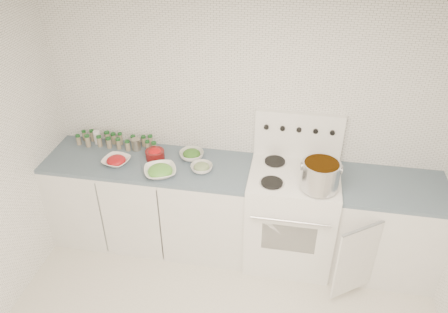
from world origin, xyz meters
The scene contains 13 objects.
room_walls centered at (0.00, 0.00, 1.56)m, with size 3.54×3.04×2.52m.
counter_left centered at (-0.82, 1.19, 0.45)m, with size 1.85×0.62×0.90m.
stove centered at (0.48, 1.19, 0.50)m, with size 0.76×0.70×1.36m.
counter_right centered at (1.30, 1.19, 0.45)m, with size 0.89×0.86×0.90m.
stock_pot centered at (0.67, 1.01, 1.07)m, with size 0.32×0.30×0.23m.
bowl_tomato centered at (-1.08, 1.11, 0.93)m, with size 0.27×0.27×0.08m.
bowl_snowpea centered at (-0.65, 1.01, 0.94)m, with size 0.36×0.36×0.09m.
bowl_broccoli centered at (-0.45, 1.31, 0.94)m, with size 0.24×0.24×0.09m.
bowl_zucchini centered at (-0.31, 1.13, 0.94)m, with size 0.23×0.23×0.08m.
bowl_pepper centered at (-0.77, 1.25, 0.95)m, with size 0.17×0.17×0.11m.
salt_canister centered at (-1.39, 1.41, 0.96)m, with size 0.06×0.06×0.13m, color white.
tin_can centered at (-0.99, 1.37, 0.95)m, with size 0.08×0.08×0.11m, color gray.
spice_cluster centered at (-1.19, 1.40, 0.96)m, with size 0.79×0.15×0.13m.
Camera 1 is at (0.42, -1.88, 3.06)m, focal length 35.00 mm.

